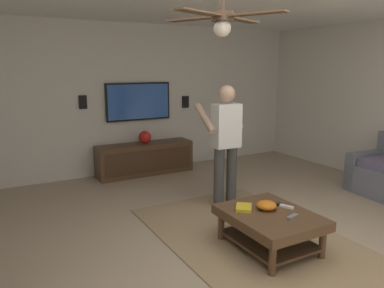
# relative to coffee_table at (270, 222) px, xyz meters

# --- Properties ---
(ground_plane) EXTENTS (9.03, 9.03, 0.00)m
(ground_plane) POSITION_rel_coffee_table_xyz_m (-0.23, 0.15, -0.30)
(ground_plane) COLOR tan
(wall_back_tv) EXTENTS (0.10, 6.86, 2.61)m
(wall_back_tv) POSITION_rel_coffee_table_xyz_m (3.58, 0.15, 1.01)
(wall_back_tv) COLOR silver
(wall_back_tv) RESTS_ON ground
(area_rug) EXTENTS (3.00, 1.81, 0.01)m
(area_rug) POSITION_rel_coffee_table_xyz_m (0.20, 0.00, -0.29)
(area_rug) COLOR #9E8460
(area_rug) RESTS_ON ground
(coffee_table) EXTENTS (1.00, 0.80, 0.40)m
(coffee_table) POSITION_rel_coffee_table_xyz_m (0.00, 0.00, 0.00)
(coffee_table) COLOR #513823
(coffee_table) RESTS_ON ground
(media_console) EXTENTS (0.45, 1.70, 0.55)m
(media_console) POSITION_rel_coffee_table_xyz_m (3.25, 0.07, -0.02)
(media_console) COLOR #513823
(media_console) RESTS_ON ground
(tv) EXTENTS (0.05, 1.19, 0.67)m
(tv) POSITION_rel_coffee_table_xyz_m (3.49, 0.07, 0.97)
(tv) COLOR black
(person_standing) EXTENTS (0.54, 0.54, 1.64)m
(person_standing) POSITION_rel_coffee_table_xyz_m (1.28, -0.30, 0.64)
(person_standing) COLOR #3F3F3F
(person_standing) RESTS_ON ground
(bowl) EXTENTS (0.21, 0.21, 0.09)m
(bowl) POSITION_rel_coffee_table_xyz_m (0.09, -0.02, 0.15)
(bowl) COLOR orange
(bowl) RESTS_ON coffee_table
(remote_white) EXTENTS (0.15, 0.10, 0.02)m
(remote_white) POSITION_rel_coffee_table_xyz_m (0.02, -0.25, 0.12)
(remote_white) COLOR white
(remote_white) RESTS_ON coffee_table
(remote_black) EXTENTS (0.08, 0.16, 0.02)m
(remote_black) POSITION_rel_coffee_table_xyz_m (0.13, -0.18, 0.12)
(remote_black) COLOR black
(remote_black) RESTS_ON coffee_table
(remote_grey) EXTENTS (0.08, 0.16, 0.02)m
(remote_grey) POSITION_rel_coffee_table_xyz_m (-0.21, -0.11, 0.12)
(remote_grey) COLOR slate
(remote_grey) RESTS_ON coffee_table
(book) EXTENTS (0.27, 0.26, 0.04)m
(book) POSITION_rel_coffee_table_xyz_m (0.21, 0.18, 0.12)
(book) COLOR gold
(book) RESTS_ON coffee_table
(vase_round) EXTENTS (0.22, 0.22, 0.22)m
(vase_round) POSITION_rel_coffee_table_xyz_m (3.25, 0.06, 0.36)
(vase_round) COLOR red
(vase_round) RESTS_ON media_console
(wall_speaker_left) EXTENTS (0.06, 0.12, 0.22)m
(wall_speaker_left) POSITION_rel_coffee_table_xyz_m (3.50, -0.88, 0.92)
(wall_speaker_left) COLOR black
(wall_speaker_right) EXTENTS (0.06, 0.12, 0.22)m
(wall_speaker_right) POSITION_rel_coffee_table_xyz_m (3.50, 1.04, 1.00)
(wall_speaker_right) COLOR black
(ceiling_fan) EXTENTS (1.14, 1.15, 0.46)m
(ceiling_fan) POSITION_rel_coffee_table_xyz_m (0.16, 0.52, 1.99)
(ceiling_fan) COLOR #4C3828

